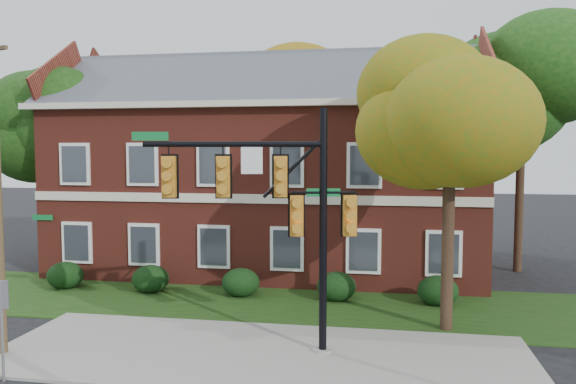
% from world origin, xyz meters
% --- Properties ---
extents(ground, '(120.00, 120.00, 0.00)m').
position_xyz_m(ground, '(0.00, 0.00, 0.00)').
color(ground, black).
rests_on(ground, ground).
extents(sidewalk, '(14.00, 5.00, 0.08)m').
position_xyz_m(sidewalk, '(0.00, 1.00, 0.04)').
color(sidewalk, gray).
rests_on(sidewalk, ground).
extents(grass_strip, '(30.00, 6.00, 0.04)m').
position_xyz_m(grass_strip, '(0.00, 6.00, 0.02)').
color(grass_strip, '#193811').
rests_on(grass_strip, ground).
extents(apartment_building, '(18.80, 8.80, 9.74)m').
position_xyz_m(apartment_building, '(-2.00, 11.95, 4.99)').
color(apartment_building, maroon).
rests_on(apartment_building, ground).
extents(hedge_far_left, '(1.40, 1.26, 1.05)m').
position_xyz_m(hedge_far_left, '(-9.00, 6.70, 0.53)').
color(hedge_far_left, black).
rests_on(hedge_far_left, ground).
extents(hedge_left, '(1.40, 1.26, 1.05)m').
position_xyz_m(hedge_left, '(-5.50, 6.70, 0.53)').
color(hedge_left, black).
rests_on(hedge_left, ground).
extents(hedge_center, '(1.40, 1.26, 1.05)m').
position_xyz_m(hedge_center, '(-2.00, 6.70, 0.53)').
color(hedge_center, black).
rests_on(hedge_center, ground).
extents(hedge_right, '(1.40, 1.26, 1.05)m').
position_xyz_m(hedge_right, '(1.50, 6.70, 0.53)').
color(hedge_right, black).
rests_on(hedge_right, ground).
extents(hedge_far_right, '(1.40, 1.26, 1.05)m').
position_xyz_m(hedge_far_right, '(5.00, 6.70, 0.53)').
color(hedge_far_right, black).
rests_on(hedge_far_right, ground).
extents(tree_near_right, '(4.50, 4.25, 8.58)m').
position_xyz_m(tree_near_right, '(5.22, 3.87, 6.67)').
color(tree_near_right, black).
rests_on(tree_near_right, ground).
extents(tree_left_rear, '(5.40, 5.10, 8.88)m').
position_xyz_m(tree_left_rear, '(-11.73, 10.84, 6.68)').
color(tree_left_rear, black).
rests_on(tree_left_rear, ground).
extents(tree_right_rear, '(6.30, 5.95, 10.62)m').
position_xyz_m(tree_right_rear, '(9.31, 12.81, 8.12)').
color(tree_right_rear, black).
rests_on(tree_right_rear, ground).
extents(tree_far_rear, '(6.84, 6.46, 11.52)m').
position_xyz_m(tree_far_rear, '(-0.66, 19.79, 8.84)').
color(tree_far_rear, black).
rests_on(tree_far_rear, ground).
extents(traffic_signal, '(5.67, 1.29, 6.42)m').
position_xyz_m(traffic_signal, '(0.46, 1.18, 3.99)').
color(traffic_signal, gray).
rests_on(traffic_signal, ground).
extents(sign_post, '(0.35, 0.12, 2.39)m').
position_xyz_m(sign_post, '(-5.50, -1.59, 1.62)').
color(sign_post, slate).
rests_on(sign_post, ground).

